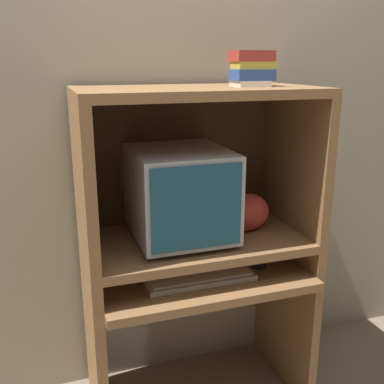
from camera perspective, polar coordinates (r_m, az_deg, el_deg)
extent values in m
cube|color=gray|center=(2.09, -2.29, 9.97)|extent=(6.00, 0.06, 2.60)
cube|color=brown|center=(2.06, -12.15, -19.47)|extent=(0.04, 0.52, 0.68)
cube|color=brown|center=(2.30, 11.67, -15.26)|extent=(0.04, 0.52, 0.68)
cube|color=brown|center=(1.88, 1.76, -11.32)|extent=(0.86, 0.39, 0.04)
cube|color=brown|center=(1.85, -12.91, -9.14)|extent=(0.04, 0.52, 0.14)
cube|color=brown|center=(2.12, 12.29, -5.80)|extent=(0.04, 0.52, 0.14)
cube|color=brown|center=(1.92, 0.60, -6.13)|extent=(0.86, 0.52, 0.04)
cube|color=brown|center=(1.73, -13.69, 2.29)|extent=(0.04, 0.52, 0.62)
cube|color=brown|center=(2.01, 12.93, 4.26)|extent=(0.04, 0.52, 0.62)
cube|color=brown|center=(1.78, 0.66, 12.62)|extent=(0.86, 0.52, 0.04)
cube|color=#48321E|center=(2.05, -1.67, 4.90)|extent=(0.86, 0.01, 0.62)
cylinder|color=#B2B2B7|center=(1.90, -1.59, -5.41)|extent=(0.22, 0.22, 0.02)
cube|color=#B2B2B7|center=(1.84, -1.64, 0.01)|extent=(0.38, 0.44, 0.35)
cube|color=navy|center=(1.64, 0.65, -2.06)|extent=(0.35, 0.01, 0.32)
cube|color=beige|center=(1.85, 0.92, -10.78)|extent=(0.45, 0.16, 0.02)
cube|color=silver|center=(1.85, 0.92, -10.42)|extent=(0.41, 0.13, 0.01)
ellipsoid|color=black|center=(1.97, 8.51, -9.11)|extent=(0.07, 0.05, 0.03)
ellipsoid|color=#BC382D|center=(1.97, 7.00, -2.56)|extent=(0.20, 0.15, 0.16)
cube|color=beige|center=(1.81, 7.39, 13.48)|extent=(0.13, 0.11, 0.02)
cube|color=navy|center=(1.81, 7.61, 14.52)|extent=(0.15, 0.11, 0.04)
cube|color=gold|center=(1.81, 7.83, 15.65)|extent=(0.16, 0.09, 0.03)
cube|color=maroon|center=(1.82, 7.54, 16.75)|extent=(0.15, 0.12, 0.04)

